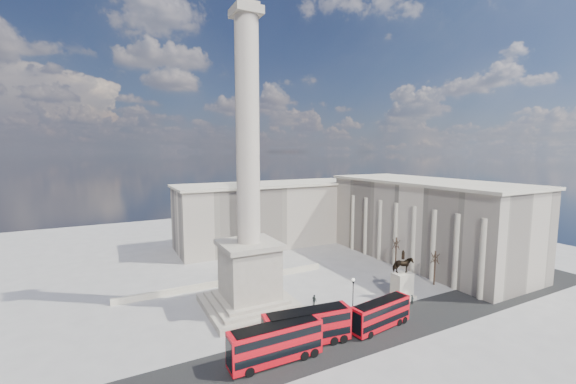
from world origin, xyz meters
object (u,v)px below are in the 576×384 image
at_px(victorian_lamp, 353,294).
at_px(equestrian_statue, 402,282).
at_px(red_bus_d, 510,277).
at_px(pedestrian_crossing, 314,300).
at_px(nelsons_column, 249,229).
at_px(red_bus_a, 276,343).
at_px(pedestrian_standing, 402,291).
at_px(red_bus_b, 308,327).
at_px(red_bus_c, 381,314).
at_px(pedestrian_walking, 412,300).

height_order(victorian_lamp, equestrian_statue, equestrian_statue).
relative_size(red_bus_d, pedestrian_crossing, 5.64).
relative_size(victorian_lamp, equestrian_statue, 0.70).
relative_size(victorian_lamp, pedestrian_crossing, 3.14).
relative_size(red_bus_d, equestrian_statue, 1.26).
height_order(nelsons_column, equestrian_statue, nelsons_column).
bearing_deg(victorian_lamp, equestrian_statue, 6.28).
height_order(red_bus_a, pedestrian_standing, red_bus_a).
bearing_deg(red_bus_a, red_bus_d, 1.33).
bearing_deg(pedestrian_standing, pedestrian_crossing, -48.49).
bearing_deg(red_bus_b, red_bus_d, 5.68).
distance_m(red_bus_a, red_bus_b, 5.41).
xyz_separation_m(red_bus_b, red_bus_c, (11.49, -0.96, -0.34)).
bearing_deg(red_bus_c, equestrian_statue, 23.36).
bearing_deg(red_bus_c, red_bus_a, 173.86).
relative_size(red_bus_b, pedestrian_crossing, 6.31).
bearing_deg(pedestrian_walking, red_bus_c, -162.92).
distance_m(red_bus_d, victorian_lamp, 32.24).
relative_size(nelsons_column, red_bus_d, 4.70).
height_order(pedestrian_standing, pedestrian_crossing, pedestrian_crossing).
bearing_deg(nelsons_column, pedestrian_standing, -17.97).
relative_size(red_bus_c, pedestrian_crossing, 5.44).
height_order(red_bus_b, pedestrian_standing, red_bus_b).
height_order(pedestrian_walking, pedestrian_standing, pedestrian_standing).
bearing_deg(pedestrian_crossing, equestrian_statue, -116.97).
xyz_separation_m(pedestrian_walking, pedestrian_crossing, (-14.37, 7.14, 0.08)).
bearing_deg(pedestrian_standing, red_bus_b, -20.26).
xyz_separation_m(red_bus_d, victorian_lamp, (-31.85, 4.82, 1.27)).
xyz_separation_m(red_bus_c, red_bus_d, (30.75, 0.19, 0.08)).
relative_size(nelsons_column, equestrian_statue, 5.90).
height_order(victorian_lamp, pedestrian_crossing, victorian_lamp).
xyz_separation_m(victorian_lamp, pedestrian_standing, (12.06, 1.81, -2.56)).
bearing_deg(victorian_lamp, pedestrian_standing, 8.54).
bearing_deg(red_bus_b, red_bus_c, 1.94).
relative_size(nelsons_column, pedestrian_standing, 27.02).
relative_size(red_bus_a, equestrian_statue, 1.36).
bearing_deg(red_bus_d, victorian_lamp, 165.25).
bearing_deg(red_bus_c, pedestrian_crossing, 105.46).
xyz_separation_m(red_bus_a, red_bus_d, (47.45, 0.70, -0.23)).
bearing_deg(red_bus_b, nelsons_column, 107.20).
bearing_deg(red_bus_a, nelsons_column, 80.83).
relative_size(red_bus_b, red_bus_d, 1.12).
bearing_deg(red_bus_c, pedestrian_walking, 11.44).
xyz_separation_m(victorian_lamp, equestrian_statue, (11.43, 1.26, -0.54)).
bearing_deg(red_bus_b, pedestrian_crossing, 60.98).
relative_size(red_bus_d, pedestrian_standing, 5.75).
bearing_deg(nelsons_column, red_bus_b, -79.54).
bearing_deg(pedestrian_walking, victorian_lamp, 169.55).
xyz_separation_m(nelsons_column, pedestrian_crossing, (9.50, -4.36, -11.98)).
relative_size(nelsons_column, victorian_lamp, 8.42).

